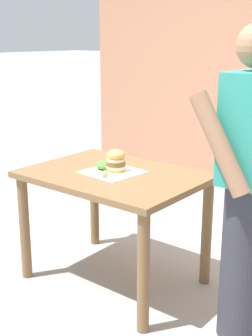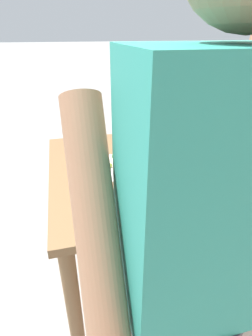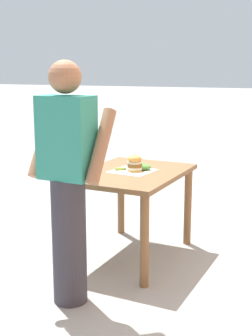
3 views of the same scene
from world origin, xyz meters
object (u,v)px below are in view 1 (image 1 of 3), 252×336
object	(u,v)px
patio_table	(114,191)
pickle_spear	(105,174)
sandwich	(116,160)
diner_across_table	(248,184)
side_salad	(108,165)

from	to	relation	value
patio_table	pickle_spear	distance (m)	0.17
pickle_spear	sandwich	bearing A→B (deg)	-173.14
patio_table	diner_across_table	bearing A→B (deg)	88.01
pickle_spear	diner_across_table	xyz separation A→B (m)	(-0.07, 0.93, 0.10)
patio_table	diner_across_table	world-z (taller)	diner_across_table
sandwich	diner_across_table	size ratio (longest dim) A/B	0.11
sandwich	side_salad	bearing A→B (deg)	-103.84
patio_table	side_salad	size ratio (longest dim) A/B	6.28
patio_table	sandwich	world-z (taller)	sandwich
pickle_spear	diner_across_table	distance (m)	0.94
pickle_spear	side_salad	size ratio (longest dim) A/B	0.54
sandwich	pickle_spear	xyz separation A→B (m)	(0.13, 0.02, -0.06)
sandwich	pickle_spear	distance (m)	0.14
patio_table	sandwich	xyz separation A→B (m)	(-0.03, -0.01, 0.20)
side_salad	diner_across_table	size ratio (longest dim) A/B	0.11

